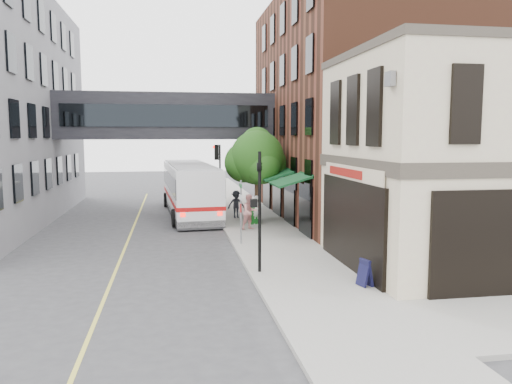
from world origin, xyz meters
name	(u,v)px	position (x,y,z in m)	size (l,w,h in m)	color
ground	(258,292)	(0.00, 0.00, 0.00)	(120.00, 120.00, 0.00)	#38383A
sidewalk_main	(251,220)	(2.00, 14.00, 0.07)	(4.00, 60.00, 0.15)	gray
corner_building	(473,161)	(8.97, 2.00, 4.21)	(10.19, 8.12, 8.45)	#C7B198
brick_building	(370,109)	(9.98, 15.00, 6.99)	(13.76, 18.00, 14.00)	#502919
skyway_bridge	(167,117)	(-3.00, 18.00, 6.50)	(14.00, 3.18, 3.00)	black
traffic_signal_near	(259,197)	(0.37, 2.00, 2.98)	(0.44, 0.22, 4.60)	black
traffic_signal_far	(218,165)	(0.26, 17.00, 3.34)	(0.53, 0.28, 4.50)	black
street_sign_pole	(241,206)	(0.39, 7.00, 1.93)	(0.08, 0.75, 3.00)	gray
street_tree	(256,158)	(2.19, 13.22, 3.91)	(3.80, 3.20, 5.60)	#382619
lane_marking	(129,238)	(-5.00, 10.00, 0.01)	(0.12, 40.00, 0.01)	#D8CC4C
bus	(190,187)	(-1.60, 17.20, 1.86)	(3.61, 12.47, 3.32)	white
pedestrian_a	(257,210)	(2.04, 12.00, 0.98)	(0.61, 0.40, 1.66)	silver
pedestrian_b	(250,212)	(1.37, 10.47, 1.12)	(0.94, 0.73, 1.93)	#D78E8B
pedestrian_c	(236,204)	(1.15, 14.46, 1.00)	(1.10, 0.63, 1.71)	#202229
newspaper_box	(253,215)	(1.85, 12.18, 0.64)	(0.49, 0.44, 0.98)	#145719
sandwich_board	(365,273)	(3.60, -0.38, 0.61)	(0.33, 0.52, 0.92)	black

